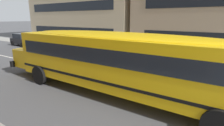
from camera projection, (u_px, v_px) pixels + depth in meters
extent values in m
plane|color=#4C4C4F|center=(122.00, 83.00, 10.38)|extent=(400.00, 400.00, 0.00)
cube|color=gray|center=(163.00, 59.00, 16.39)|extent=(120.00, 3.00, 0.01)
cube|color=silver|center=(122.00, 83.00, 10.38)|extent=(110.00, 0.16, 0.01)
cube|color=yellow|center=(118.00, 61.00, 8.51)|extent=(11.59, 2.64, 2.32)
cube|color=yellow|center=(36.00, 56.00, 12.22)|extent=(1.69, 2.21, 1.16)
cube|color=black|center=(29.00, 60.00, 12.76)|extent=(0.21, 2.63, 0.38)
cube|color=black|center=(118.00, 52.00, 8.41)|extent=(10.89, 2.68, 0.67)
cube|color=black|center=(118.00, 74.00, 8.68)|extent=(11.61, 2.67, 0.13)
ellipsoid|color=yellow|center=(118.00, 36.00, 8.22)|extent=(11.12, 2.43, 0.38)
cylinder|color=red|center=(82.00, 51.00, 11.74)|extent=(0.46, 0.46, 0.03)
cylinder|color=black|center=(40.00, 75.00, 10.10)|extent=(1.05, 0.30, 1.05)
cylinder|color=black|center=(74.00, 65.00, 12.22)|extent=(1.05, 0.30, 1.05)
cylinder|color=black|center=(219.00, 125.00, 5.36)|extent=(1.05, 0.30, 1.05)
cylinder|color=black|center=(223.00, 95.00, 7.49)|extent=(1.05, 0.30, 1.05)
cube|color=black|center=(23.00, 41.00, 24.18)|extent=(3.98, 1.90, 0.70)
cube|color=black|center=(22.00, 36.00, 24.10)|extent=(2.28, 1.67, 0.64)
cylinder|color=black|center=(35.00, 44.00, 24.17)|extent=(0.61, 0.21, 0.60)
cylinder|color=black|center=(22.00, 45.00, 22.85)|extent=(0.61, 0.21, 0.60)
cylinder|color=black|center=(25.00, 42.00, 25.68)|extent=(0.61, 0.21, 0.60)
cylinder|color=black|center=(13.00, 43.00, 24.36)|extent=(0.61, 0.21, 0.60)
cube|color=gray|center=(61.00, 46.00, 19.52)|extent=(3.97, 1.88, 0.70)
cube|color=black|center=(60.00, 40.00, 19.43)|extent=(2.27, 1.66, 0.64)
cylinder|color=black|center=(76.00, 49.00, 19.66)|extent=(0.61, 0.21, 0.60)
cylinder|color=black|center=(64.00, 52.00, 18.24)|extent=(0.61, 0.21, 0.60)
cylinder|color=black|center=(59.00, 47.00, 20.96)|extent=(0.61, 0.21, 0.60)
cylinder|color=black|center=(47.00, 50.00, 19.55)|extent=(0.61, 0.21, 0.60)
cube|color=black|center=(69.00, 31.00, 24.56)|extent=(14.75, 0.04, 1.10)
cube|color=black|center=(67.00, 7.00, 23.78)|extent=(14.75, 0.04, 1.10)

